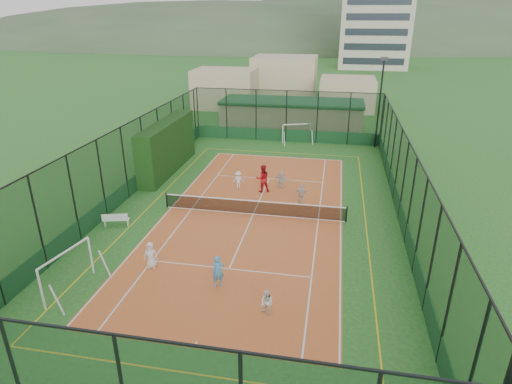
% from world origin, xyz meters
% --- Properties ---
extents(ground, '(300.00, 300.00, 0.00)m').
position_xyz_m(ground, '(0.00, 0.00, 0.00)').
color(ground, '#1F5C24').
rests_on(ground, ground).
extents(court_slab, '(11.17, 23.97, 0.01)m').
position_xyz_m(court_slab, '(0.00, 0.00, 0.01)').
color(court_slab, '#B44F28').
rests_on(court_slab, ground).
extents(tennis_net, '(11.67, 0.12, 1.06)m').
position_xyz_m(tennis_net, '(0.00, 0.00, 0.53)').
color(tennis_net, black).
rests_on(tennis_net, ground).
extents(perimeter_fence, '(18.12, 34.12, 5.00)m').
position_xyz_m(perimeter_fence, '(0.00, 0.00, 2.50)').
color(perimeter_fence, black).
rests_on(perimeter_fence, ground).
extents(floodlight_ne, '(0.60, 0.26, 8.25)m').
position_xyz_m(floodlight_ne, '(8.60, 16.60, 4.12)').
color(floodlight_ne, black).
rests_on(floodlight_ne, ground).
extents(clubhouse, '(15.20, 7.20, 3.15)m').
position_xyz_m(clubhouse, '(0.00, 22.00, 1.57)').
color(clubhouse, tan).
rests_on(clubhouse, ground).
extents(distant_hills, '(200.00, 60.00, 24.00)m').
position_xyz_m(distant_hills, '(0.00, 150.00, 0.00)').
color(distant_hills, '#384C33').
rests_on(distant_hills, ground).
extents(hedge_left, '(1.37, 9.13, 3.99)m').
position_xyz_m(hedge_left, '(-8.30, 6.86, 2.00)').
color(hedge_left, black).
rests_on(hedge_left, ground).
extents(white_bench, '(1.58, 0.81, 0.86)m').
position_xyz_m(white_bench, '(-7.80, -3.02, 0.43)').
color(white_bench, white).
rests_on(white_bench, ground).
extents(futsal_goal_near, '(3.22, 1.49, 2.00)m').
position_xyz_m(futsal_goal_near, '(-6.77, -9.46, 1.00)').
color(futsal_goal_near, white).
rests_on(futsal_goal_near, ground).
extents(futsal_goal_far, '(2.99, 1.80, 1.86)m').
position_xyz_m(futsal_goal_far, '(1.08, 16.67, 0.93)').
color(futsal_goal_far, white).
rests_on(futsal_goal_far, ground).
extents(child_near_left, '(0.76, 0.57, 1.40)m').
position_xyz_m(child_near_left, '(-3.87, -6.95, 0.71)').
color(child_near_left, silver).
rests_on(child_near_left, court_slab).
extents(child_near_mid, '(0.68, 0.59, 1.57)m').
position_xyz_m(child_near_mid, '(-0.14, -7.87, 0.79)').
color(child_near_mid, '#4593C5').
rests_on(child_near_mid, court_slab).
extents(child_near_right, '(0.71, 0.67, 1.17)m').
position_xyz_m(child_near_right, '(2.41, -9.49, 0.59)').
color(child_near_right, white).
rests_on(child_near_right, court_slab).
extents(child_far_left, '(0.90, 0.62, 1.29)m').
position_xyz_m(child_far_left, '(-1.90, 4.12, 0.65)').
color(child_far_left, silver).
rests_on(child_far_left, court_slab).
extents(child_far_right, '(0.87, 0.53, 1.38)m').
position_xyz_m(child_far_right, '(2.83, 2.20, 0.70)').
color(child_far_right, silver).
rests_on(child_far_right, court_slab).
extents(child_far_back, '(1.25, 0.73, 1.28)m').
position_xyz_m(child_far_back, '(1.16, 4.81, 0.65)').
color(child_far_back, silver).
rests_on(child_far_back, court_slab).
extents(coach, '(1.19, 1.08, 2.01)m').
position_xyz_m(coach, '(-0.06, 3.78, 1.01)').
color(coach, '#AC1218').
rests_on(coach, court_slab).
extents(tennis_balls, '(3.78, 1.54, 0.07)m').
position_xyz_m(tennis_balls, '(-2.13, 1.42, 0.04)').
color(tennis_balls, '#CCE033').
rests_on(tennis_balls, court_slab).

